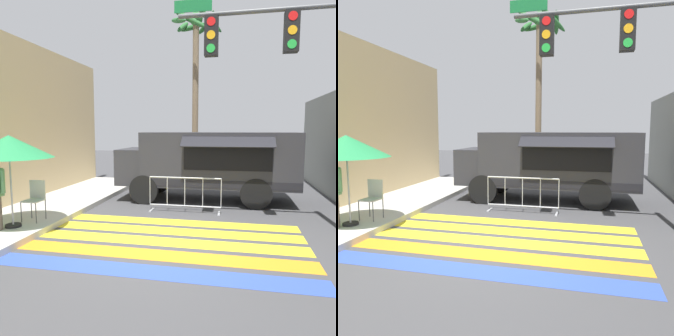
{
  "view_description": "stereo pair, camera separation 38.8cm",
  "coord_description": "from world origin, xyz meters",
  "views": [
    {
      "loc": [
        1.7,
        -6.48,
        2.38
      ],
      "look_at": [
        -0.31,
        2.93,
        1.27
      ],
      "focal_mm": 35.0,
      "sensor_mm": 36.0,
      "label": 1
    },
    {
      "loc": [
        2.08,
        -6.4,
        2.38
      ],
      "look_at": [
        -0.31,
        2.93,
        1.27
      ],
      "focal_mm": 35.0,
      "sensor_mm": 36.0,
      "label": 2
    }
  ],
  "objects": [
    {
      "name": "patio_umbrella",
      "position": [
        -3.37,
        0.01,
        2.01
      ],
      "size": [
        1.96,
        1.96,
        2.13
      ],
      "color": "black",
      "rests_on": "sidewalk_left"
    },
    {
      "name": "ground_plane",
      "position": [
        0.0,
        0.0,
        0.0
      ],
      "size": [
        60.0,
        60.0,
        0.0
      ],
      "primitive_type": "plane",
      "color": "#424244"
    },
    {
      "name": "folding_chair",
      "position": [
        -3.22,
        0.67,
        0.75
      ],
      "size": [
        0.43,
        0.43,
        0.99
      ],
      "rotation": [
        0.0,
        0.0,
        -0.02
      ],
      "color": "#4C4C51",
      "rests_on": "sidewalk_left"
    },
    {
      "name": "barricade_front",
      "position": [
        0.22,
        2.78,
        0.51
      ],
      "size": [
        2.12,
        0.44,
        1.04
      ],
      "color": "#B7BABF",
      "rests_on": "ground_plane"
    },
    {
      "name": "crosswalk_painted",
      "position": [
        0.0,
        0.15,
        0.0
      ],
      "size": [
        6.4,
        3.6,
        0.01
      ],
      "color": "#334FB2",
      "rests_on": "ground_plane"
    },
    {
      "name": "traffic_signal_pole",
      "position": [
        2.84,
        1.61,
        3.95
      ],
      "size": [
        4.17,
        0.29,
        5.51
      ],
      "color": "#515456",
      "rests_on": "ground_plane"
    },
    {
      "name": "palm_tree",
      "position": [
        -0.3,
        8.97,
        5.77
      ],
      "size": [
        2.57,
        2.22,
        7.74
      ],
      "color": "#7A664C",
      "rests_on": "ground_plane"
    },
    {
      "name": "food_truck",
      "position": [
        0.64,
        4.59,
        1.36
      ],
      "size": [
        5.87,
        2.64,
        2.32
      ],
      "color": "#2D2D33",
      "rests_on": "ground_plane"
    }
  ]
}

